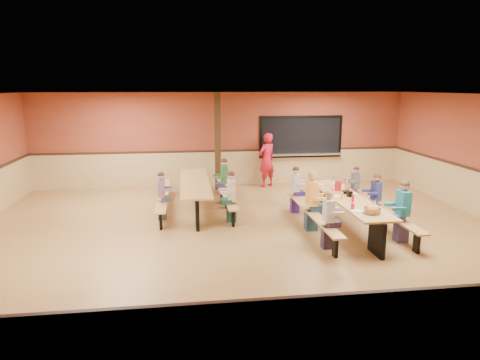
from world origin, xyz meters
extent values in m
plane|color=olive|center=(0.00, 0.00, 0.00)|extent=(12.00, 12.00, 0.00)
cube|color=brown|center=(0.00, 5.00, 1.50)|extent=(12.00, 0.04, 3.00)
cube|color=brown|center=(0.00, -5.00, 1.50)|extent=(12.00, 0.04, 3.00)
cube|color=white|center=(0.00, 0.00, 3.00)|extent=(12.00, 10.00, 0.04)
cube|color=black|center=(2.60, 4.97, 1.55)|extent=(2.60, 0.06, 1.20)
cube|color=silver|center=(2.60, 4.88, 0.98)|extent=(2.70, 0.28, 0.06)
cube|color=black|center=(-0.20, 4.40, 1.50)|extent=(0.18, 0.18, 3.00)
cube|color=#B98949|center=(2.37, 0.17, 0.72)|extent=(0.75, 3.60, 0.04)
cube|color=black|center=(2.37, -1.38, 0.35)|extent=(0.08, 0.60, 0.70)
cube|color=black|center=(2.37, 1.72, 0.35)|extent=(0.08, 0.60, 0.70)
cube|color=#B98949|center=(1.54, 0.17, 0.43)|extent=(0.26, 3.60, 0.04)
cube|color=black|center=(1.54, 0.17, 0.21)|extent=(0.06, 0.18, 0.41)
cube|color=#B98949|center=(3.19, 0.17, 0.43)|extent=(0.26, 3.60, 0.04)
cube|color=black|center=(3.19, 0.17, 0.21)|extent=(0.06, 0.18, 0.41)
cube|color=#B98949|center=(-0.99, 2.25, 0.72)|extent=(0.75, 3.60, 0.04)
cube|color=black|center=(-0.99, 0.70, 0.35)|extent=(0.08, 0.60, 0.70)
cube|color=black|center=(-0.99, 3.80, 0.35)|extent=(0.08, 0.60, 0.70)
cube|color=#B98949|center=(-1.81, 2.25, 0.43)|extent=(0.26, 3.60, 0.04)
cube|color=black|center=(-1.81, 2.25, 0.21)|extent=(0.06, 0.18, 0.41)
cube|color=#B98949|center=(-0.16, 2.25, 0.43)|extent=(0.26, 3.60, 0.04)
cube|color=black|center=(-0.16, 2.25, 0.21)|extent=(0.06, 0.18, 0.41)
imported|color=#B51424|center=(1.38, 4.55, 0.87)|extent=(0.76, 0.69, 1.74)
cylinder|color=red|center=(2.38, 0.83, 0.85)|extent=(0.16, 0.16, 0.22)
cube|color=black|center=(2.44, 0.23, 0.80)|extent=(0.10, 0.14, 0.13)
cylinder|color=yellow|center=(2.16, 0.00, 0.82)|extent=(0.06, 0.06, 0.17)
cylinder|color=#B2140F|center=(2.32, -0.26, 0.82)|extent=(0.06, 0.06, 0.17)
cube|color=black|center=(2.47, 0.53, 0.77)|extent=(0.16, 0.16, 0.06)
cube|color=#B98949|center=(2.47, 0.53, 1.05)|extent=(0.02, 0.09, 0.50)
camera|label=1|loc=(-1.26, -8.72, 3.18)|focal=32.00mm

